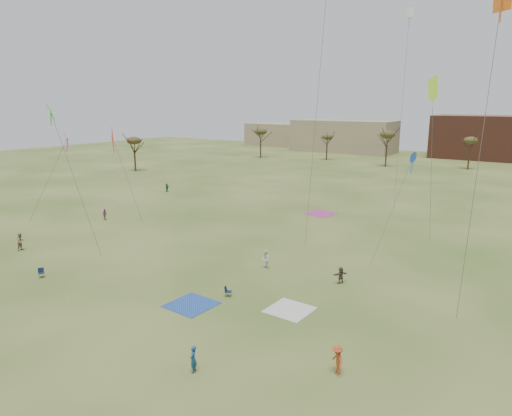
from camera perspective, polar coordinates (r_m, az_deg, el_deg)
The scene contains 18 objects.
ground at distance 38.04m, azimuth -10.32°, elevation -11.53°, with size 260.00×260.00×0.00m, color #2D4F18.
flyer_near_right at distance 28.80m, azimuth -7.81°, elevation -18.11°, with size 0.62×0.40×1.69m, color navy.
spectator_fore_b at distance 55.88m, azimuth -27.19°, elevation -3.73°, with size 0.93×0.72×1.91m, color #8A7358.
spectator_fore_c at distance 41.59m, azimuth 10.49°, elevation -8.22°, with size 1.41×0.45×1.52m, color #504139.
flyer_mid_b at distance 28.80m, azimuth 10.05°, elevation -18.07°, with size 1.16×0.66×1.79m, color #AF4520.
spectator_mid_d at distance 65.66m, azimuth -18.30°, elevation -0.75°, with size 0.91×0.38×1.56m, color #A74589.
spectator_mid_e at distance 44.40m, azimuth 1.18°, elevation -6.41°, with size 0.88×0.68×1.81m, color white.
flyer_far_a at distance 83.68m, azimuth -11.00°, elevation 2.52°, with size 1.40×0.45×1.51m, color #26722B.
blanket_blue at distance 37.49m, azimuth -8.04°, elevation -11.82°, with size 3.44×3.44×0.03m, color #234A9A.
blanket_cream at distance 36.40m, azimuth 4.21°, elevation -12.51°, with size 3.19×3.19×0.03m, color silver.
blanket_plum at distance 66.73m, azimuth 7.98°, elevation -0.68°, with size 3.82×3.82×0.03m, color #AB3481.
camp_chair_left at distance 46.73m, azimuth -25.12°, elevation -7.52°, with size 0.72×0.70×0.87m.
camp_chair_center at distance 38.58m, azimuth -3.48°, elevation -10.55°, with size 0.69×0.67×0.87m.
kites_aloft at distance 53.41m, azimuth 13.07°, elevation 19.31°, with size 73.92×45.66×27.78m.
tree_line at distance 107.54m, azimuth 19.18°, elevation 7.74°, with size 117.44×49.32×8.91m.
building_tan at distance 152.06m, azimuth 10.84°, elevation 8.78°, with size 32.00×14.00×10.00m, color #937F60.
building_brick at distance 146.16m, azimuth 26.36°, elevation 7.90°, with size 26.00×16.00×12.00m, color brown.
building_tan_west at distance 172.09m, azimuth 2.44°, elevation 9.13°, with size 20.00×12.00×8.00m, color #937F60.
Camera 1 is at (24.48, -24.53, 15.68)m, focal length 32.18 mm.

